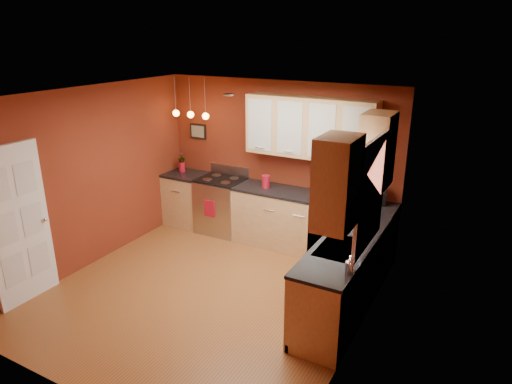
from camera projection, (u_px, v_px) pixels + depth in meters
The scene contains 27 objects.
floor at pixel (208, 293), 6.09m from camera, with size 4.20×4.20×0.00m, color #99542C.
ceiling at pixel (200, 96), 5.23m from camera, with size 4.00×4.20×0.02m, color silver.
wall_back at pixel (278, 162), 7.40m from camera, with size 4.00×0.02×2.60m, color maroon.
wall_front at pixel (64, 277), 3.92m from camera, with size 4.00×0.02×2.60m, color maroon.
wall_left at pixel (89, 178), 6.56m from camera, with size 0.02×4.20×2.60m, color maroon.
wall_right at pixel (362, 234), 4.76m from camera, with size 0.02×4.20×2.60m, color maroon.
base_cabinets_back_left at pixel (187, 200), 8.18m from camera, with size 0.70×0.60×0.90m, color tan.
base_cabinets_back_right at pixel (311, 225), 7.10m from camera, with size 2.54×0.60×0.90m, color tan.
base_cabinets_right at pixel (343, 279), 5.55m from camera, with size 0.60×2.10×0.90m, color tan.
counter_back_left at pixel (186, 175), 8.02m from camera, with size 0.70×0.62×0.04m, color black.
counter_back_right at pixel (312, 197), 6.95m from camera, with size 2.54×0.62×0.04m, color black.
counter_right at pixel (346, 244), 5.39m from camera, with size 0.62×2.10×0.04m, color black.
gas_range at pixel (222, 205), 7.84m from camera, with size 0.76×0.64×1.11m.
dishwasher_front at pixel (327, 237), 6.70m from camera, with size 0.60×0.02×0.80m, color #AFB0B4.
sink at pixel (342, 250), 5.27m from camera, with size 0.50×0.70×0.33m.
window at pixel (371, 190), 4.89m from camera, with size 0.06×1.02×1.22m.
door_left_wall at pixel (18, 226), 5.65m from camera, with size 0.12×0.82×2.05m.
upper_cabinets_back at pixel (310, 128), 6.77m from camera, with size 2.00×0.35×0.90m, color tan.
upper_cabinets_right at pixel (359, 164), 4.89m from camera, with size 0.35×1.95×0.90m, color tan.
wall_picture at pixel (198, 131), 7.97m from camera, with size 0.32×0.03×0.26m, color black.
pendant_lights at pixel (191, 114), 7.53m from camera, with size 0.71×0.11×0.66m.
red_canister at pixel (266, 181), 7.26m from camera, with size 0.13×0.13×0.20m.
red_vase at pixel (182, 167), 8.08m from camera, with size 0.11×0.11×0.18m, color #A61123.
flowers at pixel (181, 157), 8.03m from camera, with size 0.12×0.12×0.21m, color #A61123.
coffee_maker at pixel (379, 196), 6.54m from camera, with size 0.21×0.21×0.27m.
soap_pump at pixel (350, 264), 4.70m from camera, with size 0.08×0.08×0.18m, color white.
dish_towel at pixel (209, 209), 7.57m from camera, with size 0.21×0.01×0.28m, color #A61123.
Camera 1 is at (3.10, -4.34, 3.30)m, focal length 32.00 mm.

